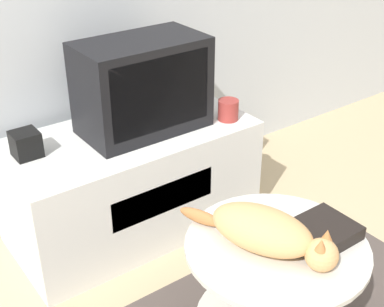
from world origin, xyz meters
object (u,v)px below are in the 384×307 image
(dvd_box, at_px, (321,231))
(cat, at_px, (267,232))
(tv, at_px, (142,86))
(speaker, at_px, (26,144))

(dvd_box, relative_size, cat, 0.40)
(tv, height_order, speaker, tv)
(speaker, relative_size, cat, 0.21)
(tv, distance_m, cat, 0.99)
(tv, distance_m, speaker, 0.56)
(tv, height_order, dvd_box, tv)
(speaker, distance_m, dvd_box, 1.25)
(dvd_box, height_order, cat, cat)
(dvd_box, distance_m, cat, 0.21)
(tv, bearing_deg, cat, -98.36)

